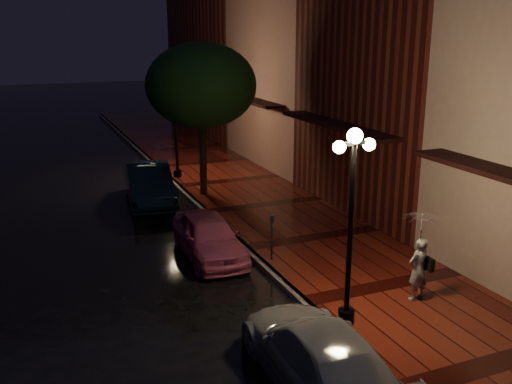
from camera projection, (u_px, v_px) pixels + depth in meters
name	position (u px, v px, depth m)	size (l,w,h in m)	color
ground	(247.00, 252.00, 16.88)	(120.00, 120.00, 0.00)	black
sidewalk	(314.00, 239.00, 17.69)	(4.50, 60.00, 0.15)	#410F0B
curb	(247.00, 250.00, 16.86)	(0.25, 60.00, 0.15)	#595451
storefront_mid	(412.00, 55.00, 19.75)	(5.00, 8.00, 11.00)	#511914
storefront_far	(304.00, 70.00, 27.11)	(5.00, 8.00, 9.00)	#8C5951
storefront_extra	(231.00, 52.00, 35.84)	(5.00, 12.00, 10.00)	#511914
streetlamp_near	(351.00, 217.00, 11.86)	(0.96, 0.36, 4.31)	black
streetlamp_far	(175.00, 121.00, 24.27)	(0.96, 0.36, 4.31)	black
street_tree	(202.00, 88.00, 21.25)	(4.16, 4.16, 5.80)	black
pink_car	(209.00, 237.00, 16.33)	(1.50, 3.73, 1.27)	#BF4E74
navy_car	(149.00, 184.00, 21.44)	(1.58, 4.52, 1.49)	black
silver_car	(318.00, 355.00, 10.35)	(1.83, 4.50, 1.30)	#A7A8AF
woman_with_umbrella	(420.00, 243.00, 13.21)	(0.90, 0.92, 2.17)	white
parking_meter	(272.00, 233.00, 15.72)	(0.14, 0.12, 1.32)	black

